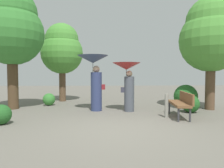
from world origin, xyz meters
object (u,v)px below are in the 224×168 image
Objects in this scene: person_left at (94,72)px; park_bench at (181,102)px; tree_mid_left at (12,27)px; tree_near_left at (62,49)px; tree_near_right at (211,35)px; path_marker_post at (166,106)px; person_right at (127,77)px.

park_bench is at bearing -114.06° from person_left.
person_left is 0.44× the size of tree_mid_left.
tree_mid_left is (-1.55, -2.36, 0.59)m from tree_near_left.
path_marker_post is at bearing -146.86° from tree_near_right.
tree_near_left is (-3.10, 3.09, 1.41)m from person_right.
park_bench is at bearing -140.09° from tree_near_right.
tree_near_right is 5.77× the size of path_marker_post.
tree_near_right is at bearing -84.67° from person_right.
person_left is 4.89m from tree_near_right.
path_marker_post is (-2.22, -1.45, -2.61)m from tree_near_right.
tree_mid_left is (-4.64, 0.73, 2.00)m from person_right.
person_left is at bearing -179.22° from tree_near_right.
park_bench is at bearing 1.48° from path_marker_post.
tree_mid_left is (-6.30, 1.92, 2.82)m from park_bench.
person_right is 0.38× the size of tree_mid_left.
tree_near_left is at bearing 56.74° from tree_mid_left.
park_bench is 1.98× the size of path_marker_post.
person_left is 3.86m from tree_mid_left.
tree_near_left reaches higher than path_marker_post.
path_marker_post is at bearing -134.93° from person_right.
person_right is 1.21× the size of park_bench.
person_left reaches higher than person_right.
person_left reaches higher than path_marker_post.
person_right is at bearing -97.47° from person_left.
person_left is 2.77× the size of path_marker_post.
tree_mid_left is at bearing 81.88° from person_left.
person_left reaches higher than park_bench.
park_bench is at bearing -41.94° from tree_near_left.
tree_near_left is 6.48m from path_marker_post.
person_left is 1.15× the size of person_right.
park_bench reaches higher than path_marker_post.
person_right is at bearing -44.94° from tree_near_left.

